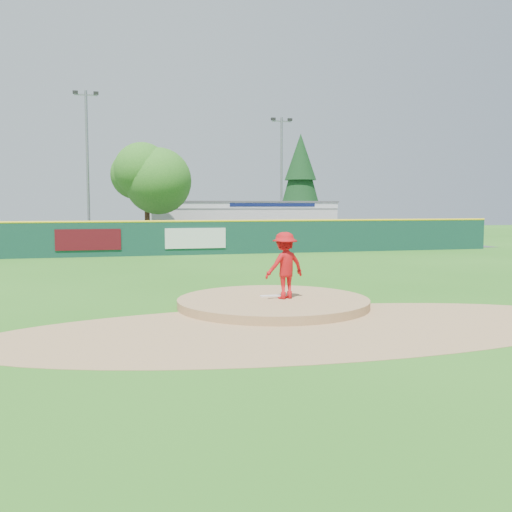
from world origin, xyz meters
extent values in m
plane|color=#286B19|center=(0.00, 0.00, 0.00)|extent=(120.00, 120.00, 0.00)
cylinder|color=#9E774C|center=(0.00, 0.00, 0.00)|extent=(5.50, 5.50, 0.50)
cube|color=white|center=(0.00, 0.30, 0.27)|extent=(0.60, 0.15, 0.04)
cylinder|color=#9E774C|center=(0.00, -3.00, 0.01)|extent=(15.40, 15.40, 0.01)
cube|color=#38383A|center=(0.00, 27.00, 0.01)|extent=(44.00, 16.00, 0.02)
imported|color=#B90F13|center=(0.31, -0.12, 1.20)|extent=(1.39, 1.05, 1.91)
imported|color=white|center=(6.34, 24.96, 0.65)|extent=(4.73, 2.51, 1.26)
cube|color=silver|center=(6.00, 32.00, 1.60)|extent=(15.00, 8.00, 3.20)
cube|color=white|center=(6.00, 27.98, 3.00)|extent=(15.00, 0.06, 0.55)
cube|color=#0F194C|center=(8.00, 27.94, 3.00)|extent=(7.00, 0.03, 0.28)
cube|color=#59595B|center=(6.00, 32.00, 3.25)|extent=(15.20, 8.20, 0.12)
cube|color=#550C14|center=(-5.74, 17.92, 1.00)|extent=(3.60, 0.04, 1.20)
cube|color=white|center=(0.37, 17.92, 1.00)|extent=(3.60, 0.04, 1.20)
cube|color=#123B30|center=(0.00, 18.00, 1.00)|extent=(40.00, 0.10, 2.00)
cylinder|color=yellow|center=(0.00, 18.00, 2.00)|extent=(40.00, 0.14, 0.14)
cylinder|color=#382314|center=(-2.00, 25.00, 1.30)|extent=(0.36, 0.36, 2.60)
sphere|color=#387F23|center=(-2.00, 25.00, 4.56)|extent=(5.60, 5.60, 5.60)
cylinder|color=#382314|center=(13.00, 36.00, 0.80)|extent=(0.40, 0.40, 1.60)
cone|color=#113A16|center=(13.00, 36.00, 5.55)|extent=(4.40, 4.40, 7.90)
cylinder|color=gray|center=(-6.00, 27.00, 5.50)|extent=(0.20, 0.20, 11.00)
cube|color=gray|center=(-6.00, 27.00, 10.70)|extent=(1.60, 0.10, 0.10)
cube|color=black|center=(-6.70, 27.00, 10.85)|extent=(0.35, 0.25, 0.20)
cube|color=black|center=(-5.30, 27.00, 10.85)|extent=(0.35, 0.25, 0.20)
cylinder|color=gray|center=(9.00, 29.00, 5.00)|extent=(0.20, 0.20, 10.00)
cube|color=gray|center=(9.00, 29.00, 9.70)|extent=(1.60, 0.10, 0.10)
cube|color=black|center=(8.30, 29.00, 9.85)|extent=(0.35, 0.25, 0.20)
cube|color=black|center=(9.70, 29.00, 9.85)|extent=(0.35, 0.25, 0.20)
camera|label=1|loc=(-4.48, -15.57, 2.89)|focal=40.00mm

